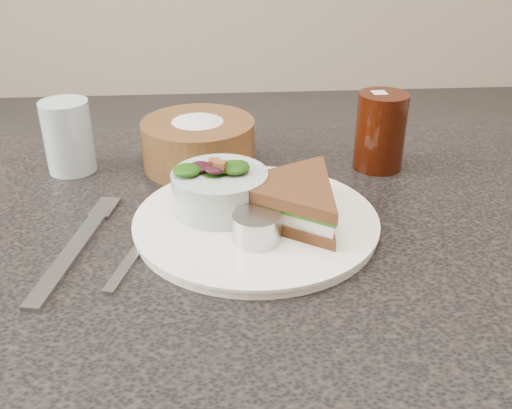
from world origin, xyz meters
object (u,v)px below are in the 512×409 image
object	(u,v)px
bread_basket	(198,136)
water_glass	(68,137)
cola_glass	(381,127)
salad_bowl	(220,184)
dinner_plate	(256,222)
sandwich	(291,200)
dressing_ramekin	(257,228)

from	to	relation	value
bread_basket	water_glass	distance (m)	0.18
bread_basket	cola_glass	world-z (taller)	cola_glass
water_glass	salad_bowl	bearing A→B (deg)	-36.67
cola_glass	dinner_plate	bearing A→B (deg)	-139.91
dinner_plate	water_glass	size ratio (longest dim) A/B	2.80
water_glass	cola_glass	bearing A→B (deg)	-2.87
sandwich	cola_glass	bearing A→B (deg)	81.81
sandwich	water_glass	bearing A→B (deg)	-178.45
cola_glass	salad_bowl	bearing A→B (deg)	-149.73
bread_basket	cola_glass	bearing A→B (deg)	-5.66
bread_basket	sandwich	bearing A→B (deg)	-59.77
dinner_plate	salad_bowl	world-z (taller)	salad_bowl
dinner_plate	cola_glass	world-z (taller)	cola_glass
sandwich	salad_bowl	size ratio (longest dim) A/B	1.53
dinner_plate	salad_bowl	distance (m)	0.06
sandwich	water_glass	xyz separation A→B (m)	(-0.30, 0.19, 0.02)
cola_glass	sandwich	bearing A→B (deg)	-132.18
salad_bowl	dinner_plate	bearing A→B (deg)	-30.55
cola_glass	water_glass	bearing A→B (deg)	177.13
dressing_ramekin	water_glass	xyz separation A→B (m)	(-0.25, 0.24, 0.02)
bread_basket	cola_glass	distance (m)	0.26
dinner_plate	dressing_ramekin	distance (m)	0.06
dinner_plate	water_glass	bearing A→B (deg)	144.28
dinner_plate	sandwich	size ratio (longest dim) A/B	1.63
dinner_plate	dressing_ramekin	xyz separation A→B (m)	(-0.00, -0.05, 0.02)
dinner_plate	bread_basket	world-z (taller)	bread_basket
bread_basket	water_glass	world-z (taller)	water_glass
bread_basket	water_glass	bearing A→B (deg)	-178.88
bread_basket	salad_bowl	bearing A→B (deg)	-80.00
sandwich	bread_basket	world-z (taller)	bread_basket
salad_bowl	dressing_ramekin	size ratio (longest dim) A/B	2.13
sandwich	bread_basket	xyz separation A→B (m)	(-0.11, 0.19, 0.01)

